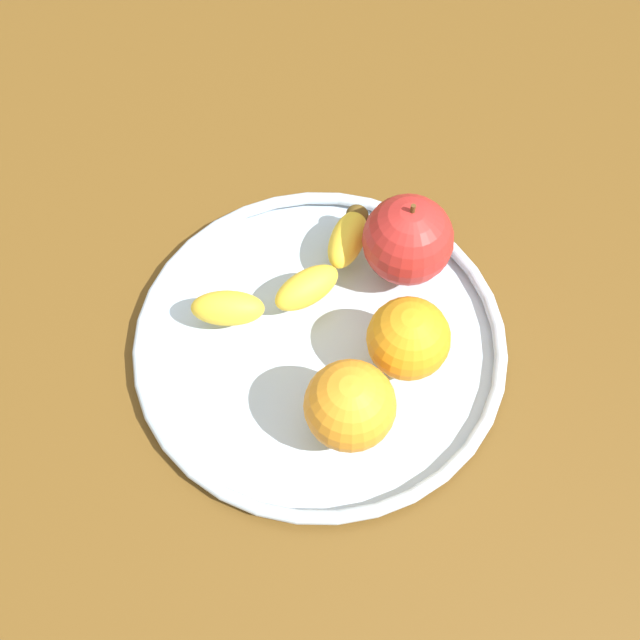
{
  "coord_description": "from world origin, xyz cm",
  "views": [
    {
      "loc": [
        -9.48,
        -33.11,
        64.41
      ],
      "look_at": [
        0.0,
        0.0,
        4.8
      ],
      "focal_mm": 44.55,
      "sensor_mm": 36.0,
      "label": 1
    }
  ],
  "objects_px": {
    "orange_back_right": "(355,404)",
    "banana": "(296,275)",
    "orange_front_right": "(408,339)",
    "fruit_bowl": "(320,341)",
    "apple": "(408,240)"
  },
  "relations": [
    {
      "from": "orange_back_right",
      "to": "banana",
      "type": "bearing_deg",
      "value": 93.91
    },
    {
      "from": "orange_back_right",
      "to": "orange_front_right",
      "type": "bearing_deg",
      "value": 36.91
    },
    {
      "from": "fruit_bowl",
      "to": "apple",
      "type": "distance_m",
      "value": 0.12
    },
    {
      "from": "banana",
      "to": "orange_front_right",
      "type": "distance_m",
      "value": 0.13
    },
    {
      "from": "banana",
      "to": "orange_back_right",
      "type": "distance_m",
      "value": 0.15
    },
    {
      "from": "fruit_bowl",
      "to": "orange_back_right",
      "type": "xyz_separation_m",
      "value": [
        0.0,
        -0.09,
        0.05
      ]
    },
    {
      "from": "banana",
      "to": "orange_back_right",
      "type": "xyz_separation_m",
      "value": [
        0.01,
        -0.15,
        0.02
      ]
    },
    {
      "from": "apple",
      "to": "banana",
      "type": "bearing_deg",
      "value": 175.86
    },
    {
      "from": "fruit_bowl",
      "to": "apple",
      "type": "xyz_separation_m",
      "value": [
        0.1,
        0.05,
        0.05
      ]
    },
    {
      "from": "banana",
      "to": "orange_front_right",
      "type": "bearing_deg",
      "value": -73.68
    },
    {
      "from": "apple",
      "to": "orange_front_right",
      "type": "distance_m",
      "value": 0.1
    },
    {
      "from": "banana",
      "to": "orange_front_right",
      "type": "height_order",
      "value": "orange_front_right"
    },
    {
      "from": "fruit_bowl",
      "to": "orange_back_right",
      "type": "relative_size",
      "value": 4.47
    },
    {
      "from": "apple",
      "to": "fruit_bowl",
      "type": "bearing_deg",
      "value": -151.86
    },
    {
      "from": "apple",
      "to": "orange_back_right",
      "type": "bearing_deg",
      "value": -123.59
    }
  ]
}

